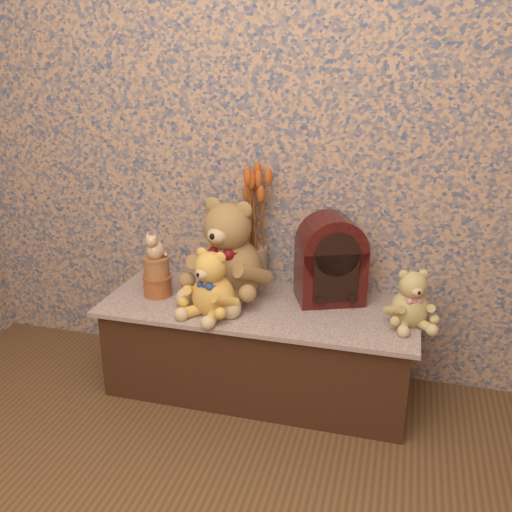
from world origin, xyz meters
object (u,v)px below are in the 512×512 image
(biscuit_tin_lower, at_px, (158,286))
(cat_figurine, at_px, (155,244))
(teddy_medium, at_px, (213,279))
(teddy_large, at_px, (230,245))
(cathedral_radio, at_px, (331,258))
(teddy_small, at_px, (411,295))
(ceramic_vase, at_px, (254,267))

(biscuit_tin_lower, distance_m, cat_figurine, 0.20)
(teddy_medium, relative_size, cat_figurine, 2.39)
(teddy_large, bearing_deg, cathedral_radio, 21.13)
(biscuit_tin_lower, bearing_deg, cat_figurine, 0.00)
(teddy_small, xyz_separation_m, cat_figurine, (-1.09, -0.01, 0.12))
(teddy_medium, height_order, biscuit_tin_lower, teddy_medium)
(biscuit_tin_lower, bearing_deg, cathedral_radio, 11.62)
(teddy_medium, height_order, cathedral_radio, cathedral_radio)
(teddy_medium, distance_m, teddy_small, 0.80)
(teddy_large, distance_m, teddy_small, 0.79)
(biscuit_tin_lower, xyz_separation_m, cat_figurine, (0.00, 0.00, 0.20))
(cathedral_radio, bearing_deg, biscuit_tin_lower, 169.40)
(teddy_large, height_order, biscuit_tin_lower, teddy_large)
(teddy_large, height_order, cat_figurine, teddy_large)
(cathedral_radio, bearing_deg, teddy_small, -45.63)
(teddy_large, xyz_separation_m, biscuit_tin_lower, (-0.32, -0.09, -0.19))
(teddy_medium, height_order, cat_figurine, cat_figurine)
(teddy_medium, bearing_deg, ceramic_vase, 92.80)
(cathedral_radio, relative_size, ceramic_vase, 2.00)
(teddy_large, distance_m, teddy_medium, 0.21)
(teddy_medium, bearing_deg, cat_figurine, 179.09)
(teddy_large, xyz_separation_m, cathedral_radio, (0.43, 0.07, -0.05))
(ceramic_vase, distance_m, biscuit_tin_lower, 0.45)
(ceramic_vase, relative_size, biscuit_tin_lower, 1.54)
(teddy_small, xyz_separation_m, cathedral_radio, (-0.34, 0.15, 0.07))
(cathedral_radio, bearing_deg, teddy_medium, -171.73)
(cat_figurine, bearing_deg, biscuit_tin_lower, 0.00)
(teddy_small, xyz_separation_m, ceramic_vase, (-0.70, 0.20, -0.03))
(teddy_medium, xyz_separation_m, ceramic_vase, (0.09, 0.31, -0.05))
(ceramic_vase, xyz_separation_m, biscuit_tin_lower, (-0.39, -0.21, -0.05))
(biscuit_tin_lower, height_order, cat_figurine, cat_figurine)
(teddy_medium, distance_m, cathedral_radio, 0.52)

